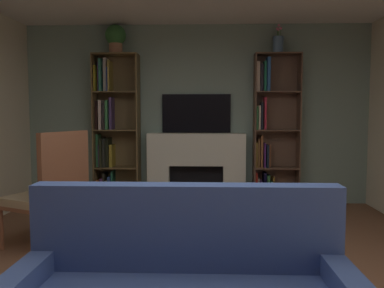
{
  "coord_description": "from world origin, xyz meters",
  "views": [
    {
      "loc": [
        0.15,
        -2.94,
        1.4
      ],
      "look_at": [
        0.0,
        1.29,
        1.07
      ],
      "focal_mm": 37.59,
      "sensor_mm": 36.0,
      "label": 1
    }
  ],
  "objects_px": {
    "fireplace": "(196,166)",
    "tv": "(196,113)",
    "bookshelf_left": "(111,133)",
    "vase_with_flowers": "(278,44)",
    "armchair": "(52,190)",
    "bookshelf_right": "(270,134)",
    "potted_plant": "(116,37)"
  },
  "relations": [
    {
      "from": "potted_plant",
      "to": "vase_with_flowers",
      "type": "xyz_separation_m",
      "value": [
        2.4,
        0.0,
        -0.11
      ]
    },
    {
      "from": "tv",
      "to": "armchair",
      "type": "height_order",
      "value": "tv"
    },
    {
      "from": "tv",
      "to": "bookshelf_left",
      "type": "height_order",
      "value": "bookshelf_left"
    },
    {
      "from": "vase_with_flowers",
      "to": "armchair",
      "type": "height_order",
      "value": "vase_with_flowers"
    },
    {
      "from": "fireplace",
      "to": "vase_with_flowers",
      "type": "distance_m",
      "value": 2.18
    },
    {
      "from": "bookshelf_right",
      "to": "potted_plant",
      "type": "bearing_deg",
      "value": -178.77
    },
    {
      "from": "tv",
      "to": "armchair",
      "type": "bearing_deg",
      "value": -124.57
    },
    {
      "from": "tv",
      "to": "bookshelf_left",
      "type": "xyz_separation_m",
      "value": [
        -1.3,
        -0.09,
        -0.29
      ]
    },
    {
      "from": "armchair",
      "to": "bookshelf_right",
      "type": "bearing_deg",
      "value": 38.42
    },
    {
      "from": "potted_plant",
      "to": "tv",
      "type": "bearing_deg",
      "value": 5.71
    },
    {
      "from": "armchair",
      "to": "vase_with_flowers",
      "type": "bearing_deg",
      "value": 36.79
    },
    {
      "from": "bookshelf_right",
      "to": "armchair",
      "type": "xyz_separation_m",
      "value": [
        -2.56,
        -2.03,
        -0.48
      ]
    },
    {
      "from": "bookshelf_right",
      "to": "fireplace",
      "type": "bearing_deg",
      "value": -178.86
    },
    {
      "from": "vase_with_flowers",
      "to": "armchair",
      "type": "relative_size",
      "value": 0.35
    },
    {
      "from": "bookshelf_right",
      "to": "tv",
      "type": "bearing_deg",
      "value": 176.37
    },
    {
      "from": "fireplace",
      "to": "tv",
      "type": "distance_m",
      "value": 0.81
    },
    {
      "from": "tv",
      "to": "armchair",
      "type": "distance_m",
      "value": 2.67
    },
    {
      "from": "bookshelf_left",
      "to": "vase_with_flowers",
      "type": "relative_size",
      "value": 5.37
    },
    {
      "from": "armchair",
      "to": "tv",
      "type": "bearing_deg",
      "value": 55.43
    },
    {
      "from": "fireplace",
      "to": "tv",
      "type": "height_order",
      "value": "tv"
    },
    {
      "from": "bookshelf_right",
      "to": "potted_plant",
      "type": "relative_size",
      "value": 5.3
    },
    {
      "from": "bookshelf_right",
      "to": "armchair",
      "type": "height_order",
      "value": "bookshelf_right"
    },
    {
      "from": "fireplace",
      "to": "potted_plant",
      "type": "distance_m",
      "value": 2.27
    },
    {
      "from": "potted_plant",
      "to": "bookshelf_left",
      "type": "bearing_deg",
      "value": 164.6
    },
    {
      "from": "fireplace",
      "to": "vase_with_flowers",
      "type": "bearing_deg",
      "value": -1.31
    },
    {
      "from": "bookshelf_left",
      "to": "vase_with_flowers",
      "type": "bearing_deg",
      "value": -0.6
    },
    {
      "from": "tv",
      "to": "potted_plant",
      "type": "relative_size",
      "value": 2.43
    },
    {
      "from": "tv",
      "to": "bookshelf_right",
      "type": "bearing_deg",
      "value": -3.63
    },
    {
      "from": "bookshelf_left",
      "to": "bookshelf_right",
      "type": "distance_m",
      "value": 2.41
    },
    {
      "from": "fireplace",
      "to": "bookshelf_left",
      "type": "distance_m",
      "value": 1.39
    },
    {
      "from": "bookshelf_right",
      "to": "potted_plant",
      "type": "xyz_separation_m",
      "value": [
        -2.31,
        -0.05,
        1.43
      ]
    },
    {
      "from": "bookshelf_left",
      "to": "potted_plant",
      "type": "height_order",
      "value": "potted_plant"
    }
  ]
}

